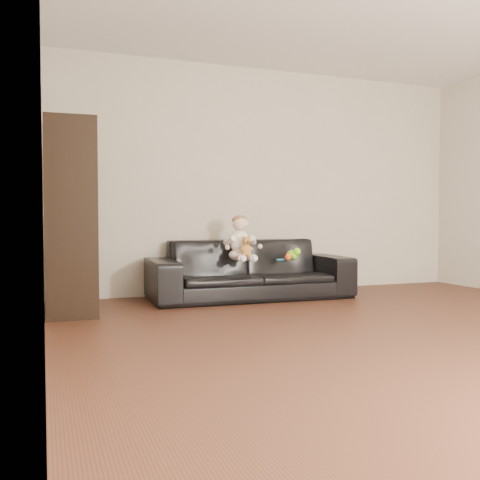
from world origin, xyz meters
name	(u,v)px	position (x,y,z in m)	size (l,w,h in m)	color
floor	(421,340)	(0.00, 0.00, 0.00)	(5.50, 5.50, 0.00)	#4B281A
wall_back	(268,181)	(0.00, 2.75, 1.30)	(5.00, 5.00, 0.00)	#BDB39F
wall_left	(42,136)	(-2.50, 0.00, 1.30)	(5.50, 5.50, 0.00)	#BDB39F
sofa	(250,269)	(-0.42, 2.25, 0.31)	(2.15, 0.84, 0.63)	black
cabinet	(71,218)	(-2.26, 1.86, 0.86)	(0.43, 0.59, 1.72)	black
shelf_item	(73,174)	(-2.24, 1.86, 1.25)	(0.18, 0.25, 0.28)	silver
baby	(240,241)	(-0.58, 2.13, 0.62)	(0.34, 0.41, 0.48)	silver
teddy_bear	(246,247)	(-0.57, 1.99, 0.57)	(0.12, 0.12, 0.20)	#AE7931
toy_green	(292,255)	(0.01, 2.11, 0.46)	(0.13, 0.15, 0.11)	#81E11A
toy_rattle	(288,257)	(-0.08, 2.02, 0.45)	(0.07, 0.07, 0.07)	#E8441B
toy_blue_disc	(281,259)	(-0.12, 2.11, 0.42)	(0.09, 0.09, 0.01)	#178ABB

